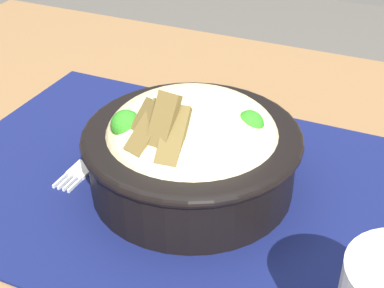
{
  "coord_description": "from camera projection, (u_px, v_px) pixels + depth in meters",
  "views": [
    {
      "loc": [
        -0.2,
        0.42,
        1.12
      ],
      "look_at": [
        -0.02,
        0.01,
        0.83
      ],
      "focal_mm": 52.0,
      "sensor_mm": 36.0,
      "label": 1
    }
  ],
  "objects": [
    {
      "name": "bowl",
      "position": [
        192.0,
        147.0,
        0.53
      ],
      "size": [
        0.21,
        0.21,
        0.12
      ],
      "color": "black",
      "rests_on": "placemat"
    },
    {
      "name": "fork",
      "position": [
        92.0,
        160.0,
        0.6
      ],
      "size": [
        0.02,
        0.12,
        0.0
      ],
      "color": "silver",
      "rests_on": "placemat"
    },
    {
      "name": "table",
      "position": [
        180.0,
        237.0,
        0.62
      ],
      "size": [
        1.07,
        0.77,
        0.78
      ],
      "color": "olive",
      "rests_on": "ground_plane"
    },
    {
      "name": "placemat",
      "position": [
        162.0,
        180.0,
        0.57
      ],
      "size": [
        0.46,
        0.35,
        0.0
      ],
      "primitive_type": "cube",
      "rotation": [
        0.0,
        0.0,
        -0.0
      ],
      "color": "#11194C",
      "rests_on": "table"
    }
  ]
}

